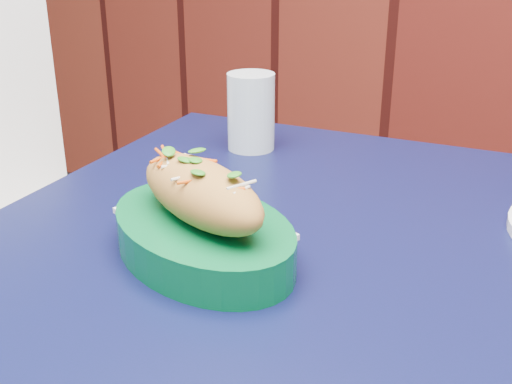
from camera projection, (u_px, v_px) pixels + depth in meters
The scene contains 3 objects.
cafe_table at pixel (336, 327), 0.69m from camera, with size 0.94×0.94×0.75m.
banh_mi_basket at pixel (202, 219), 0.63m from camera, with size 0.27×0.21×0.11m.
water_glass at pixel (251, 112), 0.94m from camera, with size 0.07×0.07×0.11m, color silver.
Camera 1 is at (0.75, 1.26, 1.06)m, focal length 45.00 mm.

